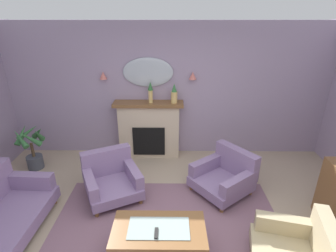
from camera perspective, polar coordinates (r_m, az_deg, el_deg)
The scene contains 13 objects.
wall_back at distance 5.26m, azimuth 0.14°, elevation 7.58°, with size 7.30×0.10×2.64m, color #9E8CA8.
patterned_rug at distance 3.78m, azimuth -0.20°, elevation -23.13°, with size 3.20×2.40×0.01m, color #7F5B6B.
fireplace at distance 5.32m, azimuth -4.12°, elevation -0.87°, with size 1.36×0.36×1.16m.
mantel_vase_right at distance 5.01m, azimuth -3.84°, elevation 7.50°, with size 0.10×0.10×0.41m.
mantel_vase_left at distance 5.01m, azimuth 1.35°, elevation 6.93°, with size 0.12×0.12×0.38m.
wall_mirror at distance 5.10m, azimuth -4.37°, elevation 11.54°, with size 0.96×0.06×0.56m, color #B2BCC6.
wall_sconce_left at distance 5.21m, azimuth -13.92°, elevation 10.61°, with size 0.14×0.14×0.14m, color #D17066.
wall_sconce_right at distance 5.07m, azimuth 5.40°, elevation 10.84°, with size 0.14×0.14×0.14m, color #D17066.
coffee_table at distance 3.32m, azimuth -2.00°, elevation -22.02°, with size 1.10×0.60×0.45m.
tv_remote at distance 3.22m, azimuth -2.58°, elevation -22.28°, with size 0.04×0.16×0.02m, color black.
armchair_beside_couch at distance 4.48m, azimuth 12.38°, elevation -10.32°, with size 1.14×1.13×0.71m.
armchair_near_fireplace at distance 4.40m, azimuth -12.28°, elevation -10.97°, with size 1.08×1.09×0.71m.
potted_plant_tall_palm at distance 5.53m, azimuth -27.46°, elevation -4.06°, with size 0.58×0.59×0.87m.
Camera 1 is at (0.04, -2.40, 2.75)m, focal length 28.04 mm.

